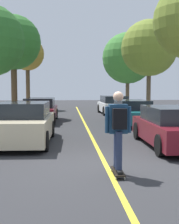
% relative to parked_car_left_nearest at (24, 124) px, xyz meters
% --- Properties ---
extents(ground, '(80.00, 80.00, 0.00)m').
position_rel_parked_car_left_nearest_xyz_m(ground, '(2.48, -3.36, -0.70)').
color(ground, '#2D2D30').
extents(center_line, '(0.12, 39.20, 0.01)m').
position_rel_parked_car_left_nearest_xyz_m(center_line, '(2.48, 0.64, -0.69)').
color(center_line, gold).
rests_on(center_line, ground).
extents(parked_car_left_nearest, '(2.01, 4.25, 1.43)m').
position_rel_parked_car_left_nearest_xyz_m(parked_car_left_nearest, '(0.00, 0.00, 0.00)').
color(parked_car_left_nearest, '#BCAD89').
rests_on(parked_car_left_nearest, ground).
extents(parked_car_left_near, '(1.90, 4.54, 1.36)m').
position_rel_parked_car_left_nearest_xyz_m(parked_car_left_near, '(-0.00, 6.83, -0.04)').
color(parked_car_left_near, maroon).
rests_on(parked_car_left_near, ground).
extents(parked_car_right_nearest, '(1.85, 4.39, 1.32)m').
position_rel_parked_car_left_nearest_xyz_m(parked_car_right_nearest, '(4.95, -0.92, -0.05)').
color(parked_car_right_nearest, maroon).
rests_on(parked_car_right_nearest, ground).
extents(parked_car_right_near, '(1.85, 4.67, 1.29)m').
position_rel_parked_car_left_nearest_xyz_m(parked_car_right_near, '(4.95, 5.40, -0.06)').
color(parked_car_right_near, '#196066').
rests_on(parked_car_right_near, ground).
extents(parked_car_right_far, '(2.06, 4.19, 1.33)m').
position_rel_parked_car_left_nearest_xyz_m(parked_car_right_far, '(4.95, 11.77, -0.03)').
color(parked_car_right_far, white).
rests_on(parked_car_right_far, ground).
extents(street_tree_left_near, '(3.50, 3.50, 6.43)m').
position_rel_parked_car_left_nearest_xyz_m(street_tree_left_near, '(-1.87, 9.54, 4.09)').
color(street_tree_left_near, '#4C3823').
rests_on(street_tree_left_near, sidewalk_left).
extents(street_tree_left_far, '(2.89, 2.89, 6.16)m').
position_rel_parked_car_left_nearest_xyz_m(street_tree_left_far, '(-1.87, 16.77, 4.10)').
color(street_tree_left_far, '#4C3823').
rests_on(street_tree_left_far, sidewalk_left).
extents(street_tree_right_near, '(3.62, 3.62, 6.15)m').
position_rel_parked_car_left_nearest_xyz_m(street_tree_right_near, '(6.82, 9.02, 3.77)').
color(street_tree_right_near, brown).
rests_on(street_tree_right_near, sidewalk_right).
extents(street_tree_right_far, '(4.42, 4.42, 6.56)m').
position_rel_parked_car_left_nearest_xyz_m(street_tree_right_far, '(6.82, 16.04, 3.78)').
color(street_tree_right_far, brown).
rests_on(street_tree_right_far, sidewalk_right).
extents(skateboard, '(0.23, 0.84, 0.10)m').
position_rel_parked_car_left_nearest_xyz_m(skateboard, '(2.62, -4.16, -0.61)').
color(skateboard, black).
rests_on(skateboard, ground).
extents(skateboarder, '(0.58, 0.70, 1.76)m').
position_rel_parked_car_left_nearest_xyz_m(skateboarder, '(2.62, -4.20, 0.41)').
color(skateboarder, black).
rests_on(skateboarder, skateboard).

